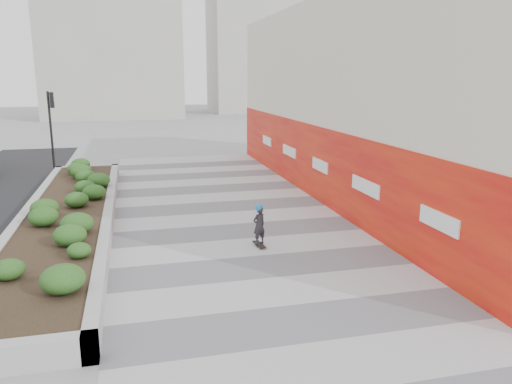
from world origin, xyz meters
TOP-DOWN VIEW (x-y plane):
  - ground at (0.00, 0.00)m, footprint 160.00×160.00m
  - walkway at (0.00, 3.00)m, footprint 8.00×36.00m
  - building at (6.98, 8.98)m, footprint 6.04×24.08m
  - planter at (-5.50, 7.00)m, footprint 3.00×18.00m
  - traffic_signal_near at (-7.23, 17.50)m, footprint 0.33×0.28m
  - distant_bldg_north_l at (-5.00, 55.00)m, footprint 16.00×12.00m
  - distant_bldg_north_r at (15.00, 60.00)m, footprint 14.00×10.00m
  - manhole_cover at (0.50, 3.00)m, footprint 0.44×0.44m
  - skateboarder at (0.27, 3.39)m, footprint 0.50×0.74m

SIDE VIEW (x-z plane):
  - ground at x=0.00m, z-range 0.00..0.00m
  - manhole_cover at x=0.50m, z-range 0.00..0.01m
  - walkway at x=0.00m, z-range 0.00..0.01m
  - planter at x=-5.50m, z-range -0.03..0.87m
  - skateboarder at x=0.27m, z-range 0.01..1.32m
  - traffic_signal_near at x=-7.23m, z-range 0.66..4.86m
  - building at x=6.98m, z-range -0.02..7.98m
  - distant_bldg_north_l at x=-5.00m, z-range 0.00..20.00m
  - distant_bldg_north_r at x=15.00m, z-range 0.00..24.00m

